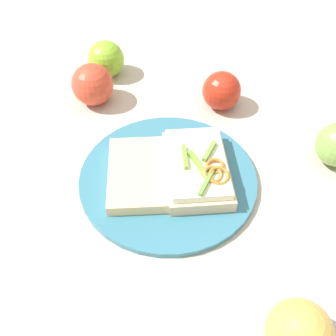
% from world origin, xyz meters
% --- Properties ---
extents(ground_plane, '(2.00, 2.00, 0.00)m').
position_xyz_m(ground_plane, '(0.00, 0.00, 0.00)').
color(ground_plane, '#BEB1A0').
rests_on(ground_plane, ground).
extents(plate, '(0.30, 0.30, 0.01)m').
position_xyz_m(plate, '(0.00, 0.00, 0.01)').
color(plate, teal).
rests_on(plate, ground_plane).
extents(sandwich, '(0.14, 0.18, 0.05)m').
position_xyz_m(sandwich, '(0.05, -0.01, 0.03)').
color(sandwich, beige).
rests_on(sandwich, plate).
extents(bread_slice_side, '(0.14, 0.17, 0.02)m').
position_xyz_m(bread_slice_side, '(-0.05, 0.01, 0.02)').
color(bread_slice_side, beige).
rests_on(bread_slice_side, plate).
extents(apple_0, '(0.11, 0.11, 0.08)m').
position_xyz_m(apple_0, '(-0.08, 0.25, 0.04)').
color(apple_0, '#D2432C').
rests_on(apple_0, ground_plane).
extents(apple_1, '(0.11, 0.11, 0.08)m').
position_xyz_m(apple_1, '(-0.04, 0.33, 0.04)').
color(apple_1, '#83BE2D').
rests_on(apple_1, ground_plane).
extents(apple_3, '(0.09, 0.09, 0.08)m').
position_xyz_m(apple_3, '(0.16, 0.16, 0.04)').
color(apple_3, red).
rests_on(apple_3, ground_plane).
extents(apple_4, '(0.11, 0.11, 0.08)m').
position_xyz_m(apple_4, '(0.07, -0.30, 0.04)').
color(apple_4, gold).
rests_on(apple_4, ground_plane).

